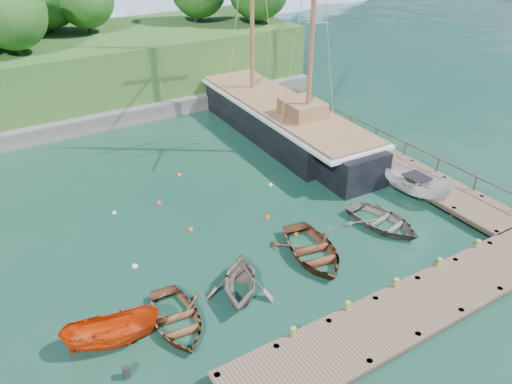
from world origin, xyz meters
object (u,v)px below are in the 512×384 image
rowboat_3 (382,227)px  schooner (277,120)px  rowboat_0 (177,325)px  cabin_boat_white (413,196)px  rowboat_1 (240,294)px  motorboat_orange (114,344)px  rowboat_2 (312,257)px

rowboat_3 → schooner: size_ratio=0.16×
rowboat_0 → cabin_boat_white: 17.95m
rowboat_1 → rowboat_0: bearing=-143.3°
rowboat_1 → rowboat_3: rowboat_1 is taller
rowboat_0 → cabin_boat_white: size_ratio=0.89×
cabin_boat_white → schooner: (-2.02, 12.98, 1.18)m
rowboat_0 → rowboat_1: bearing=10.9°
rowboat_0 → motorboat_orange: 2.79m
rowboat_2 → schooner: (7.50, 14.68, 1.18)m
rowboat_0 → cabin_boat_white: (17.77, 2.54, 0.00)m
rowboat_0 → motorboat_orange: size_ratio=1.06×
rowboat_0 → rowboat_2: rowboat_2 is taller
rowboat_0 → rowboat_1: (3.46, 0.28, 0.00)m
motorboat_orange → cabin_boat_white: bearing=-69.1°
rowboat_3 → rowboat_2: bearing=171.4°
rowboat_1 → rowboat_3: size_ratio=0.83×
rowboat_2 → schooner: schooner is taller
rowboat_1 → motorboat_orange: rowboat_1 is taller
cabin_boat_white → schooner: 13.19m
rowboat_2 → rowboat_3: (5.27, 0.16, 0.00)m
rowboat_2 → cabin_boat_white: size_ratio=1.02×
rowboat_0 → rowboat_3: bearing=10.4°
rowboat_2 → motorboat_orange: bearing=-166.1°
motorboat_orange → rowboat_2: bearing=-72.7°
rowboat_1 → rowboat_2: rowboat_1 is taller
cabin_boat_white → schooner: schooner is taller
rowboat_3 → schooner: 14.74m
rowboat_0 → schooner: bearing=50.8°
rowboat_0 → schooner: schooner is taller
motorboat_orange → schooner: bearing=-35.8°
rowboat_2 → cabin_boat_white: (9.52, 1.70, 0.00)m
rowboat_1 → rowboat_2: 4.83m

